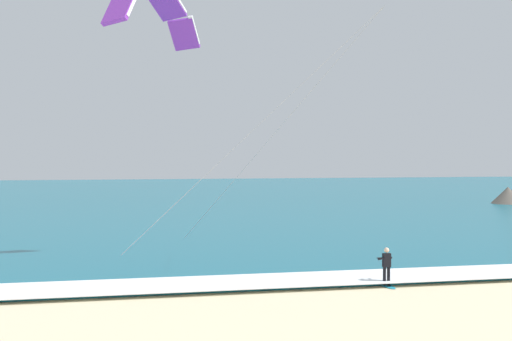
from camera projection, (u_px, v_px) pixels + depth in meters
The scene contains 5 objects.
sea at pixel (245, 195), 86.92m from camera, with size 200.00×120.00×0.20m, color #146075.
surf_foam at pixel (470, 272), 29.08m from camera, with size 200.00×3.14×0.04m, color white.
surfboard at pixel (386, 286), 27.06m from camera, with size 0.56×1.43×0.09m.
kitesurfer at pixel (386, 265), 27.06m from camera, with size 0.55×0.55×1.69m.
kite_primary at pixel (154, 7), 30.70m from camera, with size 12.25×9.06×12.97m.
Camera 1 is at (-15.54, -10.77, 5.70)m, focal length 43.62 mm.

